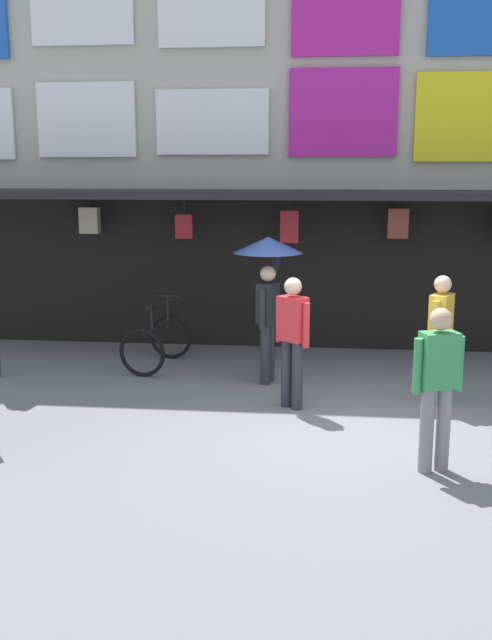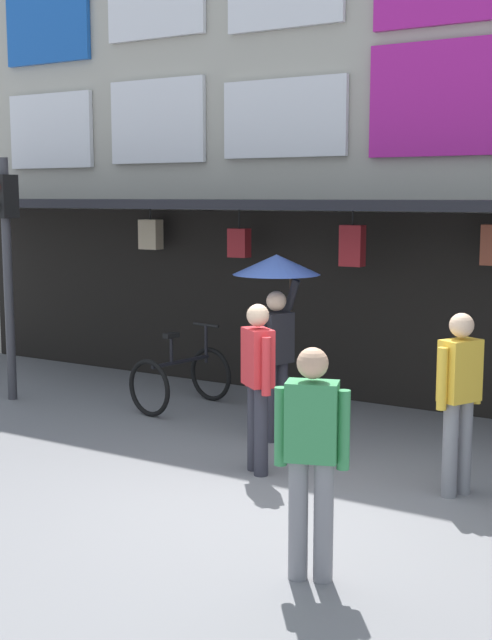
{
  "view_description": "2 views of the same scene",
  "coord_description": "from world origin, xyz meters",
  "px_view_note": "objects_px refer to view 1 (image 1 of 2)",
  "views": [
    {
      "loc": [
        -0.24,
        -8.28,
        3.01
      ],
      "look_at": [
        -1.21,
        0.78,
        1.12
      ],
      "focal_mm": 41.28,
      "sensor_mm": 36.0,
      "label": 1
    },
    {
      "loc": [
        3.48,
        -6.31,
        2.71
      ],
      "look_at": [
        -1.26,
        1.55,
        1.37
      ],
      "focal_mm": 47.97,
      "sensor_mm": 36.0,
      "label": 2
    }
  ],
  "objects_px": {
    "pedestrian_in_white": "(438,381)",
    "pedestrian_with_umbrella": "(268,268)",
    "pedestrian_in_red": "(440,332)",
    "pedestrian_in_blue": "(292,335)",
    "bicycle_parked": "(157,342)"
  },
  "relations": [
    {
      "from": "pedestrian_in_white",
      "to": "pedestrian_with_umbrella",
      "type": "relative_size",
      "value": 0.81
    },
    {
      "from": "pedestrian_in_red",
      "to": "pedestrian_in_blue",
      "type": "bearing_deg",
      "value": -168.41
    },
    {
      "from": "pedestrian_in_white",
      "to": "pedestrian_with_umbrella",
      "type": "xyz_separation_m",
      "value": [
        -1.91,
        2.94,
        0.69
      ]
    },
    {
      "from": "bicycle_parked",
      "to": "pedestrian_in_white",
      "type": "xyz_separation_m",
      "value": [
        3.66,
        -3.59,
        0.55
      ]
    },
    {
      "from": "pedestrian_in_white",
      "to": "pedestrian_with_umbrella",
      "type": "bearing_deg",
      "value": 123.12
    },
    {
      "from": "pedestrian_in_red",
      "to": "pedestrian_in_white",
      "type": "bearing_deg",
      "value": -99.0
    },
    {
      "from": "pedestrian_in_white",
      "to": "bicycle_parked",
      "type": "bearing_deg",
      "value": 135.61
    },
    {
      "from": "pedestrian_in_blue",
      "to": "pedestrian_in_white",
      "type": "bearing_deg",
      "value": -50.72
    },
    {
      "from": "bicycle_parked",
      "to": "pedestrian_with_umbrella",
      "type": "distance_m",
      "value": 2.25
    },
    {
      "from": "bicycle_parked",
      "to": "pedestrian_with_umbrella",
      "type": "xyz_separation_m",
      "value": [
        1.75,
        -0.65,
        1.25
      ]
    },
    {
      "from": "pedestrian_with_umbrella",
      "to": "pedestrian_in_blue",
      "type": "height_order",
      "value": "pedestrian_with_umbrella"
    },
    {
      "from": "pedestrian_in_white",
      "to": "pedestrian_in_blue",
      "type": "bearing_deg",
      "value": 129.28
    },
    {
      "from": "bicycle_parked",
      "to": "pedestrian_in_white",
      "type": "bearing_deg",
      "value": -44.39
    },
    {
      "from": "pedestrian_with_umbrella",
      "to": "pedestrian_in_white",
      "type": "bearing_deg",
      "value": -56.88
    },
    {
      "from": "bicycle_parked",
      "to": "pedestrian_in_red",
      "type": "bearing_deg",
      "value": -18.5
    }
  ]
}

